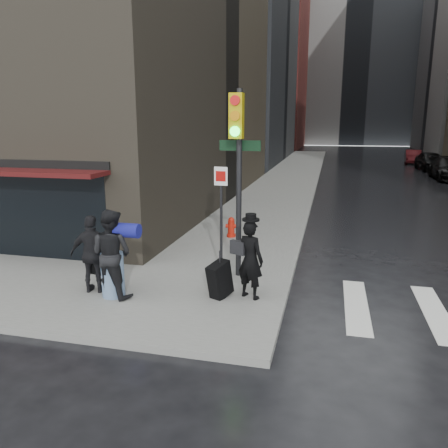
{
  "coord_description": "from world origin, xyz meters",
  "views": [
    {
      "loc": [
        2.79,
        -8.38,
        3.92
      ],
      "look_at": [
        0.12,
        2.55,
        1.3
      ],
      "focal_mm": 35.0,
      "sensor_mm": 36.0,
      "label": 1
    }
  ],
  "objects": [
    {
      "name": "bldg_left_far",
      "position": [
        -13.0,
        62.0,
        13.0
      ],
      "size": [
        22.0,
        20.0,
        26.0
      ],
      "primitive_type": "cube",
      "color": "#5E2620",
      "rests_on": "ground"
    },
    {
      "name": "man_greycoat",
      "position": [
        -2.29,
        0.03,
        1.04
      ],
      "size": [
        1.1,
        0.6,
        1.78
      ],
      "rotation": [
        0.0,
        0.0,
        3.3
      ],
      "color": "black",
      "rests_on": "ground"
    },
    {
      "name": "sidewalk_left",
      "position": [
        0.0,
        27.0,
        0.07
      ],
      "size": [
        4.0,
        50.0,
        0.15
      ],
      "primitive_type": "cube",
      "color": "slate",
      "rests_on": "ground"
    },
    {
      "name": "man_overcoat",
      "position": [
        1.07,
        0.5,
        0.96
      ],
      "size": [
        1.29,
        0.84,
        1.93
      ],
      "rotation": [
        0.0,
        0.0,
        2.71
      ],
      "color": "black",
      "rests_on": "ground"
    },
    {
      "name": "parked_car_4",
      "position": [
        10.88,
        31.45,
        0.78
      ],
      "size": [
        2.01,
        4.67,
        1.57
      ],
      "primitive_type": "imported",
      "rotation": [
        0.0,
        0.0,
        0.04
      ],
      "color": "black",
      "rests_on": "ground"
    },
    {
      "name": "bldg_distant",
      "position": [
        6.0,
        78.0,
        16.0
      ],
      "size": [
        40.0,
        12.0,
        32.0
      ],
      "primitive_type": "cube",
      "color": "gray",
      "rests_on": "ground"
    },
    {
      "name": "man_jeans",
      "position": [
        -1.77,
        -0.09,
        1.14
      ],
      "size": [
        1.38,
        0.93,
        1.97
      ],
      "rotation": [
        0.0,
        0.0,
        2.96
      ],
      "color": "black",
      "rests_on": "ground"
    },
    {
      "name": "fire_hydrant",
      "position": [
        -0.36,
        5.56,
        0.45
      ],
      "size": [
        0.38,
        0.3,
        0.68
      ],
      "rotation": [
        0.0,
        0.0,
        0.05
      ],
      "color": "#AD170A",
      "rests_on": "ground"
    },
    {
      "name": "traffic_light",
      "position": [
        0.6,
        1.8,
        3.08
      ],
      "size": [
        1.13,
        0.53,
        4.54
      ],
      "rotation": [
        0.0,
        0.0,
        -0.08
      ],
      "color": "black",
      "rests_on": "ground"
    },
    {
      "name": "ground",
      "position": [
        0.0,
        0.0,
        0.0
      ],
      "size": [
        140.0,
        140.0,
        0.0
      ],
      "primitive_type": "plane",
      "color": "black",
      "rests_on": "ground"
    },
    {
      "name": "parked_car_5",
      "position": [
        10.55,
        37.71,
        0.66
      ],
      "size": [
        1.78,
        4.14,
        1.33
      ],
      "primitive_type": "imported",
      "rotation": [
        0.0,
        0.0,
        -0.1
      ],
      "color": "#450D11",
      "rests_on": "ground"
    }
  ]
}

